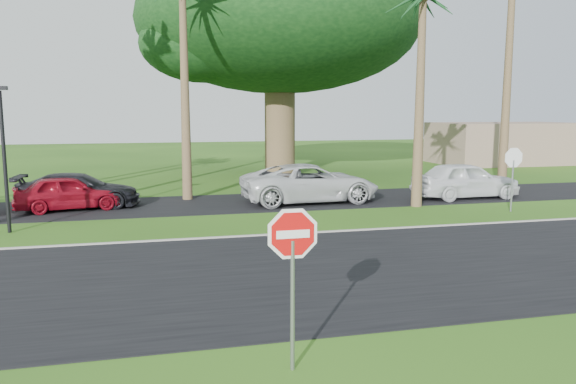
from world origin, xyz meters
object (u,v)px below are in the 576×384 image
at_px(stop_sign_far, 513,166).
at_px(car_pickup, 465,180).
at_px(stop_sign_near, 293,256).
at_px(car_minivan, 310,183).
at_px(car_red, 69,193).
at_px(car_dark, 79,191).

height_order(stop_sign_far, car_pickup, stop_sign_far).
height_order(stop_sign_near, car_minivan, stop_sign_near).
xyz_separation_m(car_minivan, car_pickup, (7.00, -0.59, -0.00)).
height_order(car_red, car_dark, car_red).
height_order(stop_sign_far, car_red, stop_sign_far).
relative_size(car_dark, car_minivan, 0.81).
bearing_deg(car_red, car_minivan, -103.40).
bearing_deg(car_dark, car_red, 153.60).
xyz_separation_m(stop_sign_near, stop_sign_far, (11.50, 11.00, 0.00)).
bearing_deg(stop_sign_near, car_red, 108.64).
xyz_separation_m(car_red, car_minivan, (9.72, -0.37, 0.12)).
bearing_deg(stop_sign_near, car_dark, 107.08).
height_order(car_minivan, car_pickup, car_minivan).
distance_m(car_minivan, car_pickup, 7.03).
xyz_separation_m(stop_sign_near, car_dark, (-4.88, 15.89, -1.09)).
xyz_separation_m(car_dark, car_pickup, (16.43, -1.50, 0.12)).
bearing_deg(car_dark, stop_sign_near, -160.66).
bearing_deg(car_dark, stop_sign_far, -104.37).
height_order(car_red, car_pickup, car_pickup).
height_order(stop_sign_far, car_dark, stop_sign_far).
distance_m(stop_sign_far, car_minivan, 8.07).
bearing_deg(car_pickup, stop_sign_far, 177.46).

